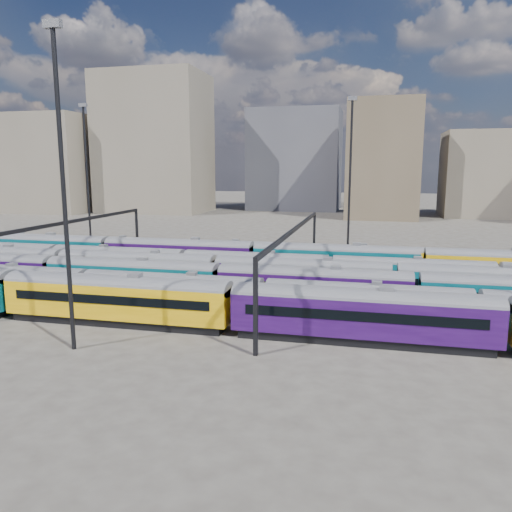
% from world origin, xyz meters
% --- Properties ---
extents(ground, '(500.00, 500.00, 0.00)m').
position_xyz_m(ground, '(0.00, 0.00, 0.00)').
color(ground, '#3D3934').
rests_on(ground, ground).
extents(rake_0, '(159.36, 3.33, 5.62)m').
position_xyz_m(rake_0, '(18.10, -15.00, 2.95)').
color(rake_0, black).
rests_on(rake_0, ground).
extents(rake_1, '(117.22, 2.86, 4.81)m').
position_xyz_m(rake_1, '(8.55, -10.00, 2.52)').
color(rake_1, black).
rests_on(rake_1, ground).
extents(rake_2, '(125.66, 3.06, 5.16)m').
position_xyz_m(rake_2, '(-18.74, -5.00, 2.71)').
color(rake_2, black).
rests_on(rake_2, ground).
extents(rake_3, '(125.44, 3.06, 5.15)m').
position_xyz_m(rake_3, '(0.35, 0.00, 2.71)').
color(rake_3, black).
rests_on(rake_3, ground).
extents(rake_4, '(96.71, 2.83, 4.76)m').
position_xyz_m(rake_4, '(4.09, 5.00, 2.50)').
color(rake_4, black).
rests_on(rake_4, ground).
extents(rake_5, '(111.82, 3.27, 5.53)m').
position_xyz_m(rake_5, '(13.97, 10.00, 2.90)').
color(rake_5, black).
rests_on(rake_5, ground).
extents(rake_6, '(112.80, 2.75, 4.62)m').
position_xyz_m(rake_6, '(10.03, 15.00, 2.43)').
color(rake_6, black).
rests_on(rake_6, ground).
extents(gantry_1, '(0.35, 40.35, 8.03)m').
position_xyz_m(gantry_1, '(-20.00, 0.00, 6.79)').
color(gantry_1, black).
rests_on(gantry_1, ground).
extents(gantry_2, '(0.35, 40.35, 8.03)m').
position_xyz_m(gantry_2, '(10.00, 0.00, 6.79)').
color(gantry_2, black).
rests_on(gantry_2, ground).
extents(mast_1, '(1.40, 0.50, 25.60)m').
position_xyz_m(mast_1, '(-30.00, 22.00, 13.97)').
color(mast_1, black).
rests_on(mast_1, ground).
extents(mast_2, '(1.40, 0.50, 25.60)m').
position_xyz_m(mast_2, '(-5.00, -22.00, 13.97)').
color(mast_2, black).
rests_on(mast_2, ground).
extents(mast_3, '(1.40, 0.50, 25.60)m').
position_xyz_m(mast_3, '(15.00, 24.00, 13.97)').
color(mast_3, black).
rests_on(mast_3, ground).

